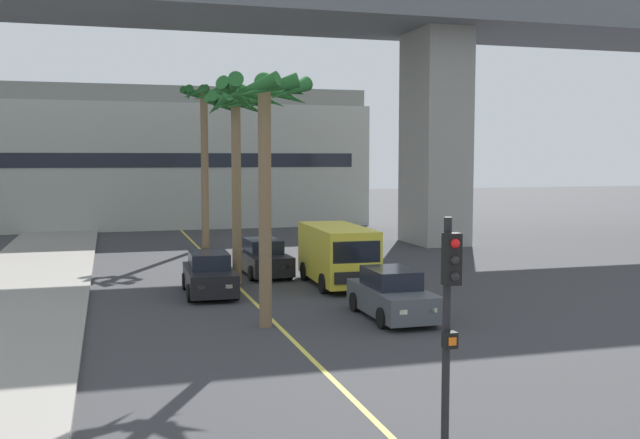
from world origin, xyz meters
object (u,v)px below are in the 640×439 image
object	(u,v)px
delivery_van	(337,253)
palm_tree_mid_median	(236,127)
car_queue_front	(209,275)
car_queue_third	(392,295)
traffic_light_median_near	(449,318)
palm_tree_near_median	(264,122)
car_queue_second	(264,259)
palm_tree_far_median	(205,122)

from	to	relation	value
delivery_van	palm_tree_mid_median	size ratio (longest dim) A/B	0.68
car_queue_front	palm_tree_mid_median	distance (m)	6.05
car_queue_third	delivery_van	xyz separation A→B (m)	(0.11, 6.13, 0.57)
traffic_light_median_near	palm_tree_near_median	world-z (taller)	palm_tree_near_median
car_queue_front	car_queue_second	xyz separation A→B (m)	(2.85, 3.85, 0.00)
palm_tree_mid_median	car_queue_third	bearing A→B (deg)	-64.25
palm_tree_near_median	palm_tree_far_median	xyz separation A→B (m)	(0.81, 20.22, 0.97)
car_queue_front	car_queue_second	bearing A→B (deg)	53.49
car_queue_third	delivery_van	bearing A→B (deg)	88.94
delivery_van	palm_tree_far_median	size ratio (longest dim) A/B	0.58
car_queue_second	car_queue_third	xyz separation A→B (m)	(2.17, -9.51, 0.00)
car_queue_second	traffic_light_median_near	bearing A→B (deg)	-94.38
palm_tree_near_median	palm_tree_far_median	world-z (taller)	palm_tree_far_median
car_queue_front	palm_tree_mid_median	xyz separation A→B (m)	(1.38, 1.90, 5.58)
car_queue_front	palm_tree_mid_median	size ratio (longest dim) A/B	0.54
car_queue_third	palm_tree_mid_median	xyz separation A→B (m)	(-3.65, 7.56, 5.58)
delivery_van	car_queue_front	bearing A→B (deg)	-174.75
car_queue_third	car_queue_second	bearing A→B (deg)	102.86
palm_tree_mid_median	palm_tree_far_median	bearing A→B (deg)	88.41
palm_tree_far_median	palm_tree_mid_median	bearing A→B (deg)	-91.59
palm_tree_near_median	car_queue_third	bearing A→B (deg)	1.44
delivery_van	palm_tree_mid_median	bearing A→B (deg)	159.23
car_queue_second	palm_tree_near_median	size ratio (longest dim) A/B	0.55
delivery_van	traffic_light_median_near	distance (m)	18.36
car_queue_third	palm_tree_near_median	distance (m)	6.79
car_queue_second	palm_tree_near_median	distance (m)	11.20
car_queue_front	palm_tree_far_median	bearing A→B (deg)	83.20
car_queue_second	car_queue_front	bearing A→B (deg)	-126.51
car_queue_third	palm_tree_near_median	bearing A→B (deg)	-178.56
palm_tree_near_median	palm_tree_mid_median	size ratio (longest dim) A/B	0.98
car_queue_second	traffic_light_median_near	size ratio (longest dim) A/B	0.99
delivery_van	palm_tree_near_median	distance (m)	8.95
car_queue_third	palm_tree_near_median	size ratio (longest dim) A/B	0.54
car_queue_front	car_queue_second	size ratio (longest dim) A/B	1.00
car_queue_front	traffic_light_median_near	xyz separation A→B (m)	(1.22, -17.41, 1.99)
traffic_light_median_near	palm_tree_mid_median	world-z (taller)	palm_tree_mid_median
delivery_van	palm_tree_near_median	world-z (taller)	palm_tree_near_median
car_queue_third	traffic_light_median_near	size ratio (longest dim) A/B	0.98
car_queue_third	delivery_van	size ratio (longest dim) A/B	0.77
car_queue_front	palm_tree_far_median	xyz separation A→B (m)	(1.72, 14.46, 6.38)
car_queue_front	traffic_light_median_near	bearing A→B (deg)	-85.98
traffic_light_median_near	palm_tree_far_median	world-z (taller)	palm_tree_far_median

